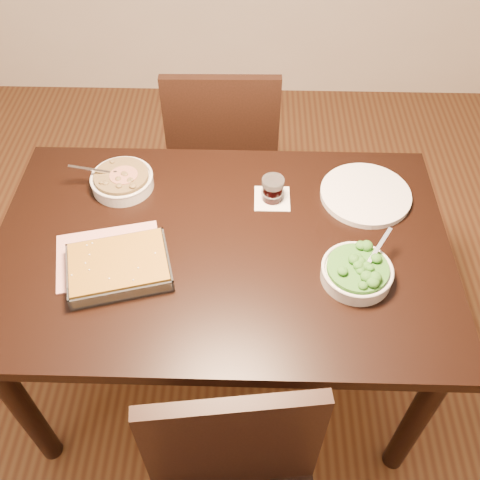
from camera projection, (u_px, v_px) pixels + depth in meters
The scene contains 10 objects.
ground at pixel (226, 363), 2.20m from camera, with size 4.00×4.00×0.00m, color #482614.
table at pixel (222, 263), 1.71m from camera, with size 1.40×0.90×0.75m.
magazine_a at pixel (109, 256), 1.60m from camera, with size 0.31×0.23×0.01m, color #AD3138.
coaster at pixel (272, 199), 1.76m from camera, with size 0.12×0.12×0.00m, color white.
stew_bowl at pixel (122, 180), 1.78m from camera, with size 0.23×0.21×0.08m.
broccoli_bowl at pixel (357, 272), 1.53m from camera, with size 0.21×0.21×0.08m.
baking_dish at pixel (119, 267), 1.54m from camera, with size 0.34×0.28×0.05m.
wine_tumbler at pixel (273, 189), 1.73m from camera, with size 0.07×0.07×0.08m.
dinner_plate at pixel (365, 194), 1.76m from camera, with size 0.30×0.30×0.02m, color white.
chair_far at pixel (224, 148), 2.29m from camera, with size 0.45×0.45×0.94m.
Camera 1 is at (0.09, -1.07, 1.98)m, focal length 40.00 mm.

